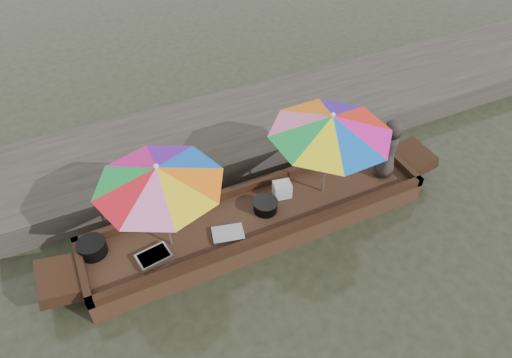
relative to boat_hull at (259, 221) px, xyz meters
name	(u,v)px	position (x,y,z in m)	size (l,w,h in m)	color
water	(259,228)	(0.00, 0.00, -0.17)	(80.00, 80.00, 0.00)	black
dock	(209,140)	(0.00, 2.20, 0.08)	(22.00, 2.20, 0.50)	#2D2B26
boat_hull	(259,221)	(0.00, 0.00, 0.00)	(5.48, 1.20, 0.35)	#42261A
cooking_pot	(92,248)	(-2.49, 0.32, 0.28)	(0.41, 0.41, 0.21)	black
tray_crayfish	(154,257)	(-1.73, -0.17, 0.22)	(0.47, 0.32, 0.09)	silver
tray_scallop	(228,234)	(-0.61, -0.21, 0.21)	(0.47, 0.32, 0.06)	silver
charcoal_grill	(265,206)	(0.12, 0.02, 0.26)	(0.37, 0.37, 0.18)	black
supply_bag	(282,189)	(0.51, 0.20, 0.30)	(0.28, 0.22, 0.26)	silver
vendor	(389,148)	(2.34, -0.06, 0.72)	(0.53, 0.35, 1.09)	#2B2624
umbrella_bow	(164,207)	(-1.43, 0.00, 0.95)	(1.73, 1.73, 1.55)	blue
umbrella_stern	(327,155)	(1.17, 0.00, 0.95)	(1.87, 1.87, 1.55)	#3E14A5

